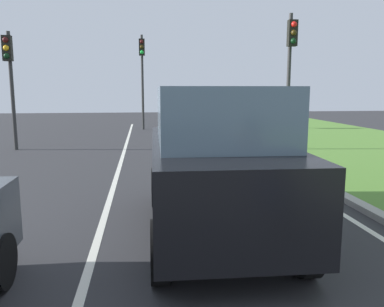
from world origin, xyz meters
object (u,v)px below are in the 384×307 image
at_px(car_suv_ahead, 215,161).
at_px(traffic_light_overhead_left, 10,69).
at_px(traffic_light_far_median, 142,66).
at_px(traffic_light_near_right, 290,59).

xyz_separation_m(car_suv_ahead, traffic_light_overhead_left, (-5.88, 9.53, 1.82)).
height_order(traffic_light_overhead_left, traffic_light_far_median, traffic_light_far_median).
distance_m(traffic_light_overhead_left, traffic_light_far_median, 8.80).
xyz_separation_m(traffic_light_overhead_left, traffic_light_far_median, (4.81, 7.34, 0.58)).
bearing_deg(traffic_light_near_right, traffic_light_overhead_left, 171.81).
height_order(traffic_light_near_right, traffic_light_overhead_left, traffic_light_near_right).
bearing_deg(traffic_light_far_median, car_suv_ahead, -86.37).
relative_size(traffic_light_near_right, traffic_light_far_median, 0.93).
relative_size(traffic_light_near_right, traffic_light_overhead_left, 1.13).
distance_m(traffic_light_near_right, traffic_light_far_median, 10.26).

